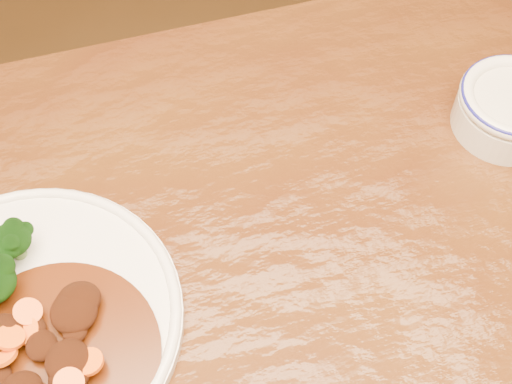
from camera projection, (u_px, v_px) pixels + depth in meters
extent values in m
cube|color=#4C2A0D|center=(267.00, 369.00, 0.67)|extent=(1.57, 1.01, 0.04)
cylinder|color=white|center=(25.00, 323.00, 0.66)|extent=(0.30, 0.30, 0.01)
torus|color=white|center=(23.00, 320.00, 0.66)|extent=(0.30, 0.30, 0.01)
cylinder|color=#608B48|center=(18.00, 250.00, 0.69)|extent=(0.01, 0.01, 0.02)
ellipsoid|color=black|center=(12.00, 239.00, 0.67)|extent=(0.04, 0.04, 0.03)
cylinder|color=#4B2008|center=(54.00, 358.00, 0.64)|extent=(0.19, 0.19, 0.00)
ellipsoid|color=black|center=(71.00, 377.00, 0.61)|extent=(0.03, 0.03, 0.02)
ellipsoid|color=black|center=(34.00, 329.00, 0.64)|extent=(0.02, 0.02, 0.01)
ellipsoid|color=black|center=(74.00, 311.00, 0.65)|extent=(0.04, 0.04, 0.02)
ellipsoid|color=black|center=(68.00, 361.00, 0.62)|extent=(0.04, 0.04, 0.02)
ellipsoid|color=black|center=(75.00, 332.00, 0.64)|extent=(0.02, 0.02, 0.01)
ellipsoid|color=black|center=(79.00, 300.00, 0.65)|extent=(0.04, 0.04, 0.02)
ellipsoid|color=black|center=(68.00, 378.00, 0.61)|extent=(0.03, 0.03, 0.02)
ellipsoid|color=black|center=(1.00, 333.00, 0.64)|extent=(0.04, 0.04, 0.02)
ellipsoid|color=black|center=(77.00, 305.00, 0.65)|extent=(0.04, 0.03, 0.02)
ellipsoid|color=black|center=(42.00, 346.00, 0.63)|extent=(0.03, 0.03, 0.01)
cylinder|color=#F3560D|center=(25.00, 331.00, 0.64)|extent=(0.04, 0.04, 0.01)
cylinder|color=#F3560D|center=(89.00, 362.00, 0.62)|extent=(0.04, 0.04, 0.01)
cylinder|color=#F3560D|center=(69.00, 383.00, 0.60)|extent=(0.04, 0.04, 0.01)
cylinder|color=#F3560D|center=(3.00, 355.00, 0.62)|extent=(0.04, 0.03, 0.02)
cylinder|color=#F3560D|center=(10.00, 338.00, 0.62)|extent=(0.03, 0.03, 0.02)
cylinder|color=#F3560D|center=(28.00, 312.00, 0.64)|extent=(0.04, 0.04, 0.01)
cylinder|color=silver|center=(508.00, 114.00, 0.79)|extent=(0.12, 0.12, 0.04)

